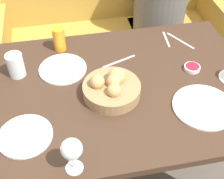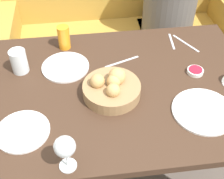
{
  "view_description": "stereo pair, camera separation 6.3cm",
  "coord_description": "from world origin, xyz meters",
  "views": [
    {
      "loc": [
        -0.19,
        -1.0,
        1.73
      ],
      "look_at": [
        0.0,
        -0.05,
        0.78
      ],
      "focal_mm": 50.0,
      "sensor_mm": 36.0,
      "label": 1
    },
    {
      "loc": [
        -0.12,
        -1.01,
        1.73
      ],
      "look_at": [
        0.0,
        -0.05,
        0.78
      ],
      "focal_mm": 50.0,
      "sensor_mm": 36.0,
      "label": 2
    }
  ],
  "objects": [
    {
      "name": "spoon_coffee",
      "position": [
        0.37,
        0.31,
        0.75
      ],
      "size": [
        0.02,
        0.14,
        0.0
      ],
      "color": "#B7B7BC",
      "rests_on": "dining_table"
    },
    {
      "name": "plate_near_left",
      "position": [
        -0.37,
        -0.21,
        0.76
      ],
      "size": [
        0.21,
        0.21,
        0.01
      ],
      "color": "white",
      "rests_on": "dining_table"
    },
    {
      "name": "juice_glass",
      "position": [
        -0.2,
        0.33,
        0.81
      ],
      "size": [
        0.06,
        0.06,
        0.12
      ],
      "color": "orange",
      "rests_on": "dining_table"
    },
    {
      "name": "bread_basket",
      "position": [
        0.0,
        -0.04,
        0.79
      ],
      "size": [
        0.25,
        0.25,
        0.12
      ],
      "color": "#99754C",
      "rests_on": "dining_table"
    },
    {
      "name": "plate_near_right",
      "position": [
        0.37,
        -0.2,
        0.76
      ],
      "size": [
        0.26,
        0.26,
        0.01
      ],
      "color": "white",
      "rests_on": "dining_table"
    },
    {
      "name": "fork_silver",
      "position": [
        0.44,
        0.28,
        0.75
      ],
      "size": [
        0.1,
        0.17,
        0.0
      ],
      "color": "#B7B7BC",
      "rests_on": "dining_table"
    },
    {
      "name": "knife_silver",
      "position": [
        0.08,
        0.17,
        0.75
      ],
      "size": [
        0.18,
        0.07,
        0.0
      ],
      "color": "#B7B7BC",
      "rests_on": "dining_table"
    },
    {
      "name": "couch",
      "position": [
        0.18,
        0.97,
        0.33
      ],
      "size": [
        1.71,
        0.7,
        0.9
      ],
      "color": "#B28938",
      "rests_on": "ground_plane"
    },
    {
      "name": "water_tumbler",
      "position": [
        -0.41,
        0.17,
        0.81
      ],
      "size": [
        0.08,
        0.08,
        0.11
      ],
      "color": "silver",
      "rests_on": "dining_table"
    },
    {
      "name": "seated_person",
      "position": [
        0.5,
        0.81,
        0.53
      ],
      "size": [
        0.35,
        0.46,
        1.24
      ],
      "color": "#23232D",
      "rests_on": "ground_plane"
    },
    {
      "name": "ground_plane",
      "position": [
        0.0,
        0.0,
        0.0
      ],
      "size": [
        10.0,
        10.0,
        0.0
      ],
      "primitive_type": "plane",
      "color": "#564C44"
    },
    {
      "name": "dining_table",
      "position": [
        0.0,
        0.0,
        0.65
      ],
      "size": [
        1.35,
        0.88,
        0.75
      ],
      "color": "#3D281C",
      "rests_on": "ground_plane"
    },
    {
      "name": "wine_glass",
      "position": [
        -0.2,
        -0.39,
        0.86
      ],
      "size": [
        0.08,
        0.08,
        0.16
      ],
      "color": "silver",
      "rests_on": "dining_table"
    },
    {
      "name": "jam_bowl_berry",
      "position": [
        0.41,
        0.05,
        0.76
      ],
      "size": [
        0.08,
        0.08,
        0.02
      ],
      "color": "white",
      "rests_on": "dining_table"
    },
    {
      "name": "plate_far_center",
      "position": [
        -0.2,
        0.17,
        0.76
      ],
      "size": [
        0.23,
        0.23,
        0.01
      ],
      "color": "white",
      "rests_on": "dining_table"
    }
  ]
}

